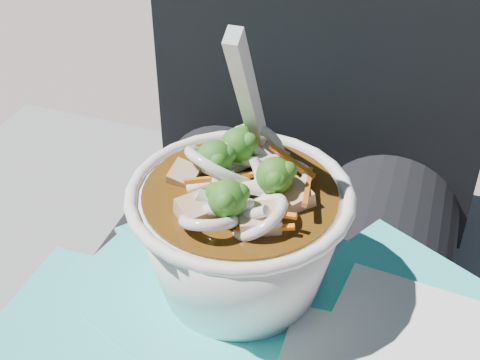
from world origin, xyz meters
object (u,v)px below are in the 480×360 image
(lap, at_px, (241,355))
(plastic_bag, at_px, (221,295))
(udon_bowl, at_px, (240,226))
(person_body, at_px, (273,256))

(lap, height_order, plastic_bag, plastic_bag)
(lap, height_order, udon_bowl, udon_bowl)
(plastic_bag, bearing_deg, udon_bowl, 38.37)
(udon_bowl, bearing_deg, person_body, 89.97)
(person_body, relative_size, plastic_bag, 2.66)
(person_body, xyz_separation_m, plastic_bag, (-0.01, -0.10, 0.05))
(lap, distance_m, person_body, 0.10)
(plastic_bag, bearing_deg, person_body, 83.31)
(plastic_bag, bearing_deg, lap, 45.69)
(lap, relative_size, plastic_bag, 1.31)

